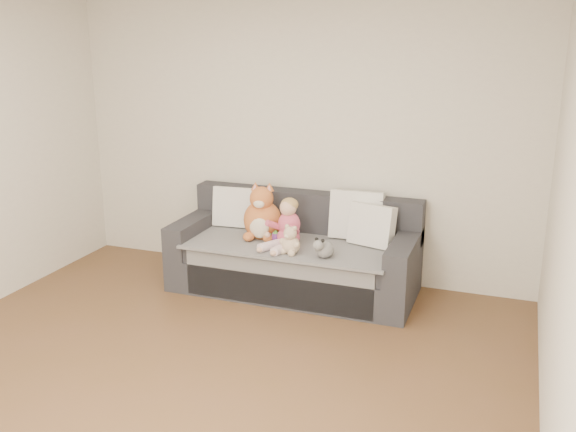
% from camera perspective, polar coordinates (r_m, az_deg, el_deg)
% --- Properties ---
extents(room_shell, '(5.00, 5.00, 5.00)m').
position_cam_1_polar(room_shell, '(4.21, -8.56, 2.17)').
color(room_shell, brown).
rests_on(room_shell, ground).
extents(sofa, '(2.20, 0.94, 0.85)m').
position_cam_1_polar(sofa, '(5.88, 0.64, -3.63)').
color(sofa, '#2B2B31').
rests_on(sofa, ground).
extents(cushion_left, '(0.43, 0.22, 0.39)m').
position_cam_1_polar(cushion_left, '(6.21, -4.73, 0.82)').
color(cushion_left, silver).
rests_on(cushion_left, sofa).
extents(cushion_right_back, '(0.49, 0.24, 0.45)m').
position_cam_1_polar(cushion_right_back, '(5.85, 6.12, 0.09)').
color(cushion_right_back, silver).
rests_on(cushion_right_back, sofa).
extents(cushion_right_front, '(0.44, 0.28, 0.38)m').
position_cam_1_polar(cushion_right_front, '(5.67, 7.46, -0.82)').
color(cushion_right_front, silver).
rests_on(cushion_right_front, sofa).
extents(toddler, '(0.31, 0.45, 0.44)m').
position_cam_1_polar(toddler, '(5.60, -0.14, -0.92)').
color(toddler, '#CB4762').
rests_on(toddler, sofa).
extents(plush_cat, '(0.44, 0.40, 0.54)m').
position_cam_1_polar(plush_cat, '(5.83, -2.29, -0.09)').
color(plush_cat, '#A75425').
rests_on(plush_cat, sofa).
extents(teddy_bear, '(0.20, 0.16, 0.26)m').
position_cam_1_polar(teddy_bear, '(5.43, 0.20, -2.35)').
color(teddy_bear, tan).
rests_on(teddy_bear, sofa).
extents(plush_cow, '(0.15, 0.23, 0.19)m').
position_cam_1_polar(plush_cow, '(5.36, 3.20, -2.92)').
color(plush_cow, white).
rests_on(plush_cow, sofa).
extents(sippy_cup, '(0.12, 0.07, 0.13)m').
position_cam_1_polar(sippy_cup, '(5.70, -1.09, -1.84)').
color(sippy_cup, '#6D3590').
rests_on(sippy_cup, sofa).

